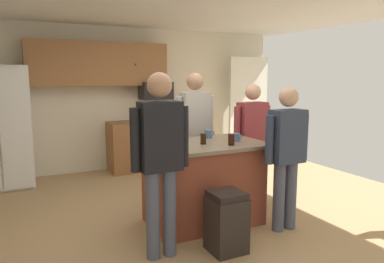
# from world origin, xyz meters

# --- Properties ---
(floor) EXTENTS (7.04, 7.04, 0.00)m
(floor) POSITION_xyz_m (0.00, 0.00, 0.00)
(floor) COLOR tan
(floor) RESTS_ON ground
(back_wall) EXTENTS (6.40, 0.10, 2.60)m
(back_wall) POSITION_xyz_m (0.00, 2.80, 1.30)
(back_wall) COLOR beige
(back_wall) RESTS_ON ground
(french_door_window_panel) EXTENTS (0.90, 0.06, 2.00)m
(french_door_window_panel) POSITION_xyz_m (2.60, 2.40, 1.10)
(french_door_window_panel) COLOR white
(french_door_window_panel) RESTS_ON ground
(cabinet_run_upper) EXTENTS (2.40, 0.38, 0.75)m
(cabinet_run_upper) POSITION_xyz_m (-0.40, 2.60, 1.93)
(cabinet_run_upper) COLOR #936038
(cabinet_run_lower) EXTENTS (1.80, 0.63, 0.90)m
(cabinet_run_lower) POSITION_xyz_m (0.60, 2.48, 0.45)
(cabinet_run_lower) COLOR #936038
(cabinet_run_lower) RESTS_ON ground
(refrigerator) EXTENTS (0.89, 0.76, 1.88)m
(refrigerator) POSITION_xyz_m (-2.00, 2.38, 0.94)
(refrigerator) COLOR white
(refrigerator) RESTS_ON ground
(microwave_over_range) EXTENTS (0.56, 0.40, 0.32)m
(microwave_over_range) POSITION_xyz_m (0.60, 2.50, 1.45)
(microwave_over_range) COLOR black
(kitchen_island) EXTENTS (1.39, 0.93, 0.96)m
(kitchen_island) POSITION_xyz_m (0.16, -0.23, 0.48)
(kitchen_island) COLOR brown
(kitchen_island) RESTS_ON ground
(person_guest_right) EXTENTS (0.57, 0.22, 1.62)m
(person_guest_right) POSITION_xyz_m (1.10, 0.14, 0.93)
(person_guest_right) COLOR #232D4C
(person_guest_right) RESTS_ON ground
(person_guest_by_door) EXTENTS (0.57, 0.23, 1.77)m
(person_guest_by_door) POSITION_xyz_m (0.44, 0.56, 1.03)
(person_guest_by_door) COLOR #232D4C
(person_guest_by_door) RESTS_ON ground
(person_elder_center) EXTENTS (0.57, 0.22, 1.60)m
(person_elder_center) POSITION_xyz_m (0.89, -0.81, 0.92)
(person_elder_center) COLOR #4C5166
(person_elder_center) RESTS_ON ground
(person_guest_left) EXTENTS (0.57, 0.23, 1.76)m
(person_guest_left) POSITION_xyz_m (-0.59, -0.80, 1.02)
(person_guest_left) COLOR #4C5166
(person_guest_left) RESTS_ON ground
(mug_blue_stoneware) EXTENTS (0.13, 0.09, 0.10)m
(mug_blue_stoneware) POSITION_xyz_m (0.38, 0.05, 1.01)
(mug_blue_stoneware) COLOR #4C6B99
(mug_blue_stoneware) RESTS_ON kitchen_island
(glass_pilsner) EXTENTS (0.07, 0.07, 0.13)m
(glass_pilsner) POSITION_xyz_m (0.38, -0.48, 1.02)
(glass_pilsner) COLOR black
(glass_pilsner) RESTS_ON kitchen_island
(glass_dark_ale) EXTENTS (0.07, 0.07, 0.12)m
(glass_dark_ale) POSITION_xyz_m (0.12, -0.29, 1.02)
(glass_dark_ale) COLOR black
(glass_dark_ale) RESTS_ON kitchen_island
(mug_ceramic_white) EXTENTS (0.12, 0.08, 0.10)m
(mug_ceramic_white) POSITION_xyz_m (0.56, -0.31, 1.01)
(mug_ceramic_white) COLOR #4C6B99
(mug_ceramic_white) RESTS_ON kitchen_island
(trash_bin) EXTENTS (0.34, 0.34, 0.61)m
(trash_bin) POSITION_xyz_m (0.02, -0.97, 0.30)
(trash_bin) COLOR black
(trash_bin) RESTS_ON ground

